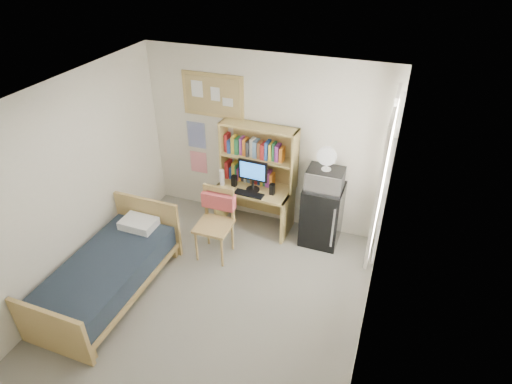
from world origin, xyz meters
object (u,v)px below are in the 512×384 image
(desk_chair, at_px, (214,225))
(speaker_left, at_px, (234,181))
(bulletin_board, at_px, (213,95))
(bed, at_px, (108,277))
(monitor, at_px, (253,176))
(microwave, at_px, (325,179))
(speaker_right, at_px, (272,189))
(desk, at_px, (255,207))
(desk_fan, at_px, (327,159))
(mini_fridge, at_px, (322,214))

(desk_chair, bearing_deg, speaker_left, 90.52)
(bulletin_board, distance_m, bed, 2.83)
(desk_chair, bearing_deg, monitor, 69.16)
(desk_chair, height_order, microwave, microwave)
(bed, xyz_separation_m, speaker_right, (1.53, 1.88, 0.52))
(bed, height_order, monitor, monitor)
(desk_chair, bearing_deg, microwave, 31.40)
(desk, relative_size, desk_chair, 1.08)
(bed, relative_size, desk_fan, 5.79)
(bulletin_board, bearing_deg, monitor, -25.30)
(mini_fridge, relative_size, speaker_left, 5.36)
(mini_fridge, distance_m, bed, 3.00)
(bulletin_board, xyz_separation_m, monitor, (0.73, -0.34, -1.00))
(monitor, distance_m, microwave, 1.04)
(mini_fridge, xyz_separation_m, bed, (-2.26, -1.96, -0.20))
(speaker_left, bearing_deg, desk, 11.31)
(microwave, height_order, desk_fan, desk_fan)
(desk_chair, distance_m, speaker_right, 0.99)
(desk_chair, bearing_deg, speaker_right, 51.74)
(desk_chair, height_order, speaker_right, desk_chair)
(desk, height_order, speaker_right, speaker_right)
(bulletin_board, relative_size, speaker_left, 5.48)
(mini_fridge, distance_m, desk_fan, 0.91)
(desk_chair, xyz_separation_m, desk_fan, (1.32, 0.82, 0.85))
(bed, distance_m, speaker_right, 2.48)
(speaker_right, height_order, microwave, microwave)
(monitor, relative_size, microwave, 0.95)
(bed, distance_m, monitor, 2.35)
(bulletin_board, distance_m, speaker_right, 1.58)
(bed, bearing_deg, speaker_left, 64.68)
(mini_fridge, distance_m, microwave, 0.60)
(bed, xyz_separation_m, microwave, (2.26, 1.94, 0.80))
(mini_fridge, xyz_separation_m, monitor, (-1.03, -0.07, 0.46))
(speaker_left, bearing_deg, bed, -113.12)
(speaker_right, bearing_deg, bed, -126.28)
(mini_fridge, height_order, speaker_left, mini_fridge)
(speaker_right, bearing_deg, monitor, -180.00)
(desk, distance_m, mini_fridge, 1.03)
(bed, height_order, speaker_left, speaker_left)
(monitor, relative_size, speaker_left, 2.71)
(desk_chair, height_order, bed, desk_chair)
(speaker_right, bearing_deg, speaker_left, -180.00)
(microwave, bearing_deg, desk_fan, 0.00)
(desk_fan, bearing_deg, speaker_right, -174.67)
(speaker_left, distance_m, speaker_right, 0.60)
(bed, distance_m, microwave, 3.09)
(desk_chair, xyz_separation_m, monitor, (0.29, 0.77, 0.41))
(bulletin_board, relative_size, desk_fan, 2.90)
(bed, bearing_deg, desk_chair, 50.63)
(bulletin_board, bearing_deg, desk, -21.25)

